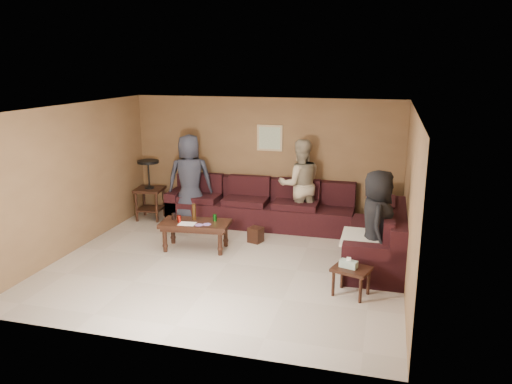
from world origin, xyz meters
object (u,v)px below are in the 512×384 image
Objects in this scene: side_table_right at (351,271)px; end_table_left at (150,189)px; person_right at (377,223)px; person_left at (190,179)px; waste_bin at (256,235)px; sectional_sofa at (295,220)px; coffee_table at (195,226)px; person_middle at (300,184)px.

end_table_left is at bearing 149.70° from side_table_right.
person_right is at bearing -20.15° from end_table_left.
person_left is at bearing 143.72° from side_table_right.
sectional_sofa is at bearing 34.72° from waste_bin.
coffee_table is 0.69× the size of person_left.
coffee_table is at bearing -146.65° from waste_bin.
side_table_right is at bearing 124.33° from person_left.
person_left is (-0.64, 1.37, 0.48)m from coffee_table.
person_right is at bearing 136.35° from person_left.
person_right is (3.05, -0.29, 0.40)m from coffee_table.
sectional_sofa is at bearing 69.60° from person_middle.
person_right is (0.30, 0.83, 0.46)m from side_table_right.
person_left reaches higher than person_right.
end_table_left is 0.76× the size of person_right.
end_table_left reaches higher than coffee_table.
person_left is at bearing 63.24° from person_right.
side_table_right is at bearing 157.58° from person_right.
waste_bin is at bearing 134.59° from person_left.
person_right is at bearing 106.59° from person_middle.
end_table_left reaches higher than side_table_right.
person_right is at bearing -41.78° from sectional_sofa.
sectional_sofa reaches higher than side_table_right.
end_table_left is 0.95m from person_left.
end_table_left is 4.91m from person_right.
person_right reaches higher than waste_bin.
person_middle is at bearing 58.51° from waste_bin.
coffee_table is at bearing -41.93° from end_table_left.
person_middle is 2.43m from person_right.
side_table_right is (1.20, -2.16, 0.04)m from sectional_sofa.
person_middle is at bearing 91.39° from sectional_sofa.
person_left reaches higher than end_table_left.
end_table_left is 0.70× the size of person_middle.
sectional_sofa is 3.75× the size of coffee_table.
person_right is at bearing 70.07° from side_table_right.
sectional_sofa is 3.14m from end_table_left.
coffee_table is at bearing -146.09° from sectional_sofa.
side_table_right is at bearing -22.13° from coffee_table.
side_table_right is at bearing -30.30° from end_table_left.
sectional_sofa is 2.47m from side_table_right.
coffee_table is at bearing 95.72° from person_left.
person_right is (2.13, -0.90, 0.68)m from waste_bin.
side_table_right is 2.52m from waste_bin.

